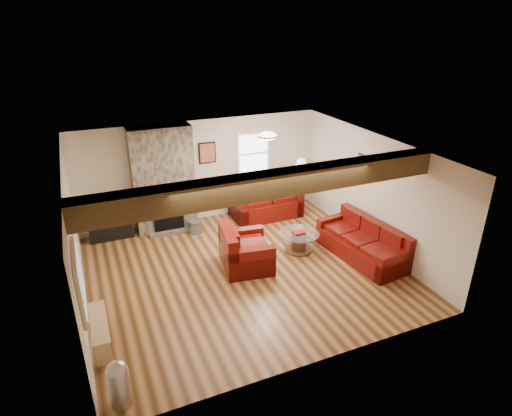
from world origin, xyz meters
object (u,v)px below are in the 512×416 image
(loveseat, at_px, (266,199))
(sofa_three, at_px, (362,241))
(armchair_red, at_px, (246,247))
(tv_cabinet, at_px, (111,228))
(coffee_table, at_px, (299,242))
(floor_lamp, at_px, (301,167))
(television, at_px, (108,210))

(loveseat, bearing_deg, sofa_three, -70.34)
(armchair_red, height_order, tv_cabinet, armchair_red)
(loveseat, bearing_deg, tv_cabinet, 174.95)
(coffee_table, bearing_deg, loveseat, 87.42)
(sofa_three, height_order, loveseat, loveseat)
(armchair_red, distance_m, floor_lamp, 3.19)
(loveseat, bearing_deg, coffee_table, -93.09)
(floor_lamp, bearing_deg, tv_cabinet, 175.69)
(loveseat, xyz_separation_m, television, (-3.78, 0.30, 0.26))
(loveseat, xyz_separation_m, coffee_table, (-0.09, -1.94, -0.24))
(tv_cabinet, bearing_deg, coffee_table, -31.24)
(sofa_three, relative_size, loveseat, 1.20)
(tv_cabinet, xyz_separation_m, television, (0.00, 0.00, 0.47))
(armchair_red, distance_m, television, 3.40)
(armchair_red, height_order, coffee_table, armchair_red)
(armchair_red, relative_size, tv_cabinet, 1.13)
(coffee_table, relative_size, floor_lamp, 0.63)
(floor_lamp, bearing_deg, armchair_red, -139.10)
(sofa_three, xyz_separation_m, tv_cabinet, (-4.78, 3.01, -0.16))
(coffee_table, distance_m, tv_cabinet, 4.32)
(loveseat, xyz_separation_m, tv_cabinet, (-3.78, 0.30, -0.22))
(loveseat, relative_size, tv_cabinet, 1.79)
(television, bearing_deg, tv_cabinet, 0.00)
(sofa_three, relative_size, tv_cabinet, 2.15)
(loveseat, distance_m, coffee_table, 1.96)
(armchair_red, relative_size, television, 1.31)
(loveseat, height_order, coffee_table, loveseat)
(sofa_three, distance_m, floor_lamp, 2.77)
(tv_cabinet, bearing_deg, sofa_three, -32.19)
(coffee_table, xyz_separation_m, floor_lamp, (1.05, 1.88, 0.99))
(tv_cabinet, bearing_deg, loveseat, -4.53)
(armchair_red, bearing_deg, coffee_table, -75.66)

